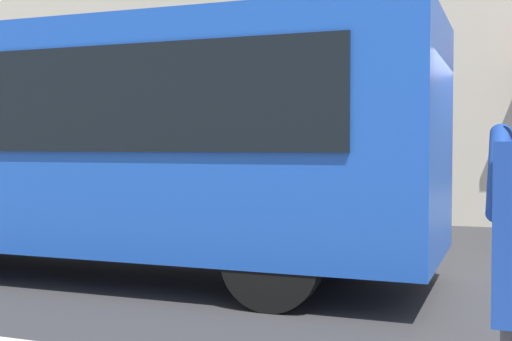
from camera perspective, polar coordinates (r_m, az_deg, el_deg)
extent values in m
plane|color=#2B2B2D|center=(7.81, 12.68, -9.85)|extent=(60.00, 60.00, 0.00)
cube|color=#1947AD|center=(8.89, -14.73, 2.61)|extent=(9.00, 2.50, 2.60)
cube|color=black|center=(7.91, -20.08, 5.52)|extent=(7.60, 0.06, 1.10)
cylinder|color=black|center=(8.69, 6.22, -5.25)|extent=(1.00, 0.28, 1.00)
cylinder|color=black|center=(6.60, 1.38, -7.59)|extent=(1.00, 0.28, 1.00)
cylinder|color=navy|center=(2.76, 19.99, 0.01)|extent=(0.09, 0.48, 0.37)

